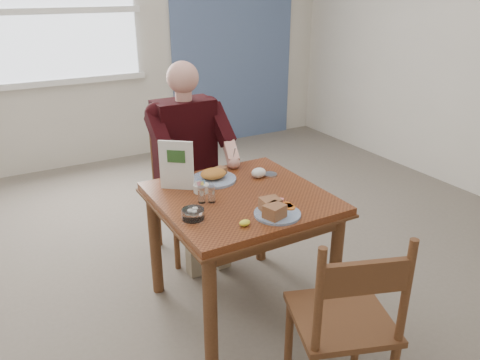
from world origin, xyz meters
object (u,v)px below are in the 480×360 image
near_plate (275,210)px  chair_far (186,189)px  table (241,212)px  chair_near (345,322)px  diner (189,149)px  far_plate (214,176)px

near_plate → chair_far: bearing=91.4°
near_plate → table: bearing=95.1°
table → chair_near: (0.03, -0.87, -0.16)m
diner → far_plate: 0.45m
table → near_plate: near_plate is taller
chair_near → table: bearing=91.9°
chair_far → far_plate: chair_far is taller
chair_far → diner: size_ratio=0.69×
chair_far → far_plate: (-0.04, -0.54, 0.30)m
chair_far → near_plate: bearing=-88.6°
near_plate → diner: bearing=91.6°
chair_far → near_plate: chair_far is taller
table → chair_far: chair_far is taller
table → far_plate: size_ratio=2.67×
chair_near → diner: 1.61m
chair_far → far_plate: bearing=-93.9°
near_plate → far_plate: size_ratio=0.80×
far_plate → diner: bearing=85.3°
near_plate → far_plate: (-0.06, 0.57, -0.00)m
chair_far → chair_near: 1.67m
chair_far → far_plate: size_ratio=2.75×
table → diner: diner is taller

